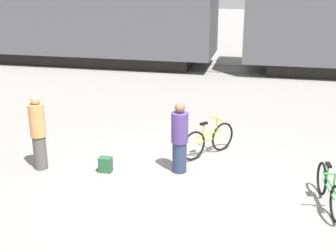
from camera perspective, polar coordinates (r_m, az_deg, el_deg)
The scene contains 9 objects.
ground_plane at distance 9.69m, azimuth 0.95°, elevation -7.55°, with size 80.00×80.00×0.00m, color gray.
freight_train at distance 20.26m, azimuth 7.66°, elevation 14.60°, with size 25.66×3.14×5.34m.
rail_near at distance 19.97m, azimuth 7.13°, elevation 6.49°, with size 37.66×0.07×0.01m, color #4C4238.
rail_far at distance 21.37m, azimuth 7.50°, elevation 7.31°, with size 37.66×0.07×0.01m, color #4C4238.
bicycle_yellow at distance 11.17m, azimuth 4.95°, elevation -1.75°, with size 1.07×1.34×0.89m.
bicycle_green at distance 9.34m, azimuth 18.97°, elevation -7.33°, with size 0.46×1.69×0.82m.
person_in_tan at distance 10.63m, azimuth -15.55°, elevation -0.74°, with size 0.34×0.34×1.72m.
person_in_purple at distance 10.11m, azimuth 1.43°, elevation -1.52°, with size 0.37×0.37×1.58m.
backpack at distance 10.42m, azimuth -7.62°, elevation -4.69°, with size 0.28×0.20×0.34m.
Camera 1 is at (1.67, -8.48, 4.37)m, focal length 50.00 mm.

